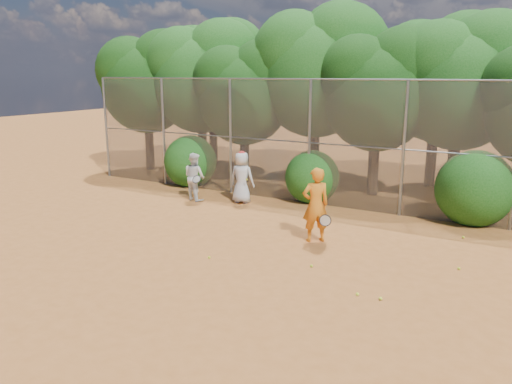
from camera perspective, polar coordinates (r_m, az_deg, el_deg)
The scene contains 23 objects.
ground at distance 11.09m, azimuth -1.86°, elevation -8.78°, with size 80.00×80.00×0.00m, color #A25A24.
fence_back at distance 15.89m, azimuth 9.05°, elevation 5.56°, with size 20.05×0.09×4.03m.
tree_0 at distance 22.38m, azimuth -12.26°, elevation 12.52°, with size 4.38×3.81×6.00m.
tree_1 at distance 21.22m, azimuth -6.15°, elevation 13.33°, with size 4.64×4.03×6.35m.
tree_2 at distance 19.28m, azimuth -1.17°, elevation 11.67°, with size 3.99×3.47×5.47m.
tree_3 at distance 19.05m, azimuth 7.14°, elevation 13.99°, with size 4.89×4.26×6.70m.
tree_4 at distance 17.66m, azimuth 13.95°, elevation 11.68°, with size 4.19×3.64×5.73m.
tree_5 at distance 17.95m, azimuth 22.60°, elevation 12.01°, with size 4.51×3.92×6.17m.
tree_9 at distance 23.68m, azimuth -4.86°, elevation 13.79°, with size 4.83×4.20×6.62m.
tree_10 at distance 21.47m, azimuth 6.94°, elevation 14.55°, with size 5.15×4.48×7.06m.
tree_11 at distance 19.68m, azimuth 20.30°, elevation 12.58°, with size 4.64×4.03×6.35m.
bush_0 at distance 19.13m, azimuth -7.50°, elevation 3.75°, with size 2.00×2.00×2.00m, color #164B12.
bush_1 at distance 16.67m, azimuth 6.43°, elevation 1.99°, with size 1.80×1.80×1.80m, color #164B12.
bush_2 at distance 15.44m, azimuth 23.77°, elevation 0.74°, with size 2.20×2.20×2.20m, color #164B12.
player_yellow at distance 12.65m, azimuth 6.83°, elevation -1.47°, with size 0.92×0.80×1.91m.
player_teen at distance 16.37m, azimuth -1.62°, elevation 1.70°, with size 0.87×0.61×1.72m.
player_white at distance 16.83m, azimuth -7.04°, elevation 1.76°, with size 0.92×0.82×1.61m.
ball_0 at distance 11.23m, azimuth 6.36°, elevation -8.39°, with size 0.07×0.07×0.07m, color #C7DA27.
ball_1 at distance 11.88m, azimuth 22.18°, elevation -8.10°, with size 0.07×0.07×0.07m, color #C7DA27.
ball_2 at distance 10.03m, azimuth 11.50°, elevation -11.38°, with size 0.07×0.07×0.07m, color #C7DA27.
ball_3 at distance 9.94m, azimuth 14.05°, elevation -11.74°, with size 0.07×0.07×0.07m, color #C7DA27.
ball_4 at distance 11.70m, azimuth -5.37°, elevation -7.45°, with size 0.07×0.07×0.07m, color #C7DA27.
ball_5 at distance 14.09m, azimuth 22.61°, elevation -4.79°, with size 0.07×0.07×0.07m, color #C7DA27.
Camera 1 is at (5.34, -8.76, 4.21)m, focal length 35.00 mm.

